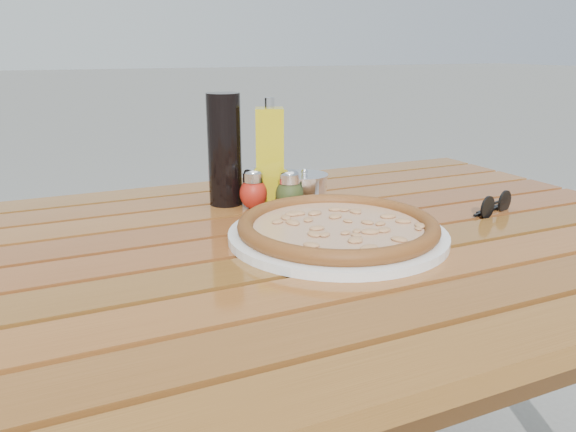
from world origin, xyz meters
name	(u,v)px	position (x,y,z in m)	size (l,w,h in m)	color
table	(293,278)	(0.00, 0.00, 0.67)	(1.40, 0.90, 0.75)	#3A240D
plate	(338,235)	(0.06, -0.04, 0.76)	(0.36, 0.36, 0.01)	white
pizza	(338,226)	(0.06, -0.04, 0.77)	(0.34, 0.34, 0.03)	beige
pepper_shaker	(253,189)	(0.00, 0.19, 0.79)	(0.07, 0.07, 0.08)	red
oregano_shaker	(289,191)	(0.06, 0.15, 0.79)	(0.06, 0.06, 0.08)	#38431B
dark_bottle	(225,150)	(-0.04, 0.24, 0.86)	(0.07, 0.07, 0.22)	black
soda_can	(225,174)	(-0.03, 0.26, 0.81)	(0.08, 0.08, 0.12)	silver
olive_oil_cruet	(270,155)	(0.05, 0.22, 0.85)	(0.07, 0.07, 0.21)	#B2A113
parmesan_tin	(304,188)	(0.11, 0.18, 0.78)	(0.11, 0.11, 0.07)	white
sunglasses	(495,205)	(0.41, -0.04, 0.77)	(0.11, 0.05, 0.04)	black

